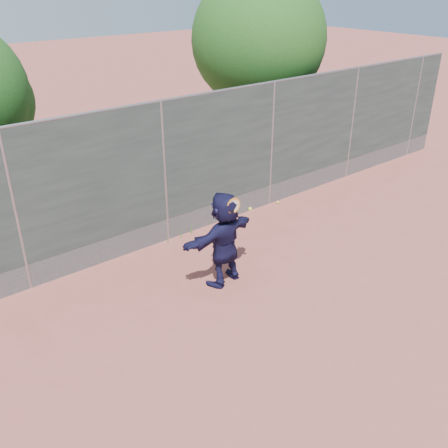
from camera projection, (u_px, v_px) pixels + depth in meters
ground at (282, 316)px, 8.40m from camera, size 80.00×80.00×0.00m
player at (224, 239)px, 8.97m from camera, size 1.72×0.76×1.79m
ball_ground at (278, 202)px, 12.49m from camera, size 0.07×0.07×0.07m
fence at (164, 171)px, 10.13m from camera, size 20.00×0.06×3.03m
swing_action at (235, 207)px, 8.59m from camera, size 0.62×0.14×0.51m
tree_right at (262, 43)px, 13.45m from camera, size 3.78×3.60×5.39m
weed_clump at (182, 232)px, 10.86m from camera, size 0.68×0.07×0.30m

